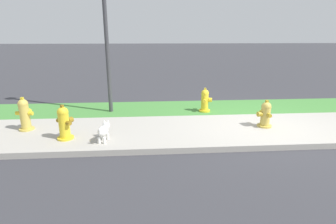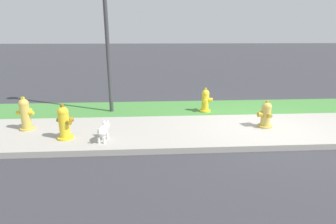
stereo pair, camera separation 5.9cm
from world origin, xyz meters
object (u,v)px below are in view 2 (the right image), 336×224
at_px(fire_hydrant_across_street, 206,101).
at_px(fire_hydrant_near_corner, 266,115).
at_px(small_white_dog, 103,130).
at_px(fire_hydrant_far_end, 25,114).
at_px(fire_hydrant_by_grass_verge, 64,123).

height_order(fire_hydrant_across_street, fire_hydrant_near_corner, fire_hydrant_across_street).
xyz_separation_m(fire_hydrant_across_street, small_white_dog, (-2.54, -2.00, -0.09)).
height_order(fire_hydrant_across_street, fire_hydrant_far_end, fire_hydrant_far_end).
distance_m(fire_hydrant_by_grass_verge, fire_hydrant_near_corner, 4.55).
xyz_separation_m(fire_hydrant_near_corner, small_white_dog, (-3.70, -0.60, -0.07)).
bearing_deg(fire_hydrant_across_street, fire_hydrant_near_corner, 55.51).
xyz_separation_m(fire_hydrant_far_end, small_white_dog, (1.90, -0.79, -0.14)).
bearing_deg(fire_hydrant_near_corner, fire_hydrant_by_grass_verge, 87.09).
height_order(fire_hydrant_far_end, fire_hydrant_by_grass_verge, fire_hydrant_far_end).
distance_m(fire_hydrant_across_street, fire_hydrant_near_corner, 1.82).
height_order(fire_hydrant_near_corner, small_white_dog, fire_hydrant_near_corner).
height_order(fire_hydrant_across_street, small_white_dog, fire_hydrant_across_street).
bearing_deg(fire_hydrant_near_corner, small_white_dog, 90.82).
relative_size(fire_hydrant_across_street, fire_hydrant_by_grass_verge, 0.92).
bearing_deg(fire_hydrant_near_corner, fire_hydrant_far_end, 79.64).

